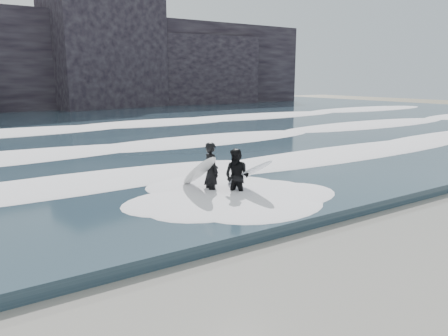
# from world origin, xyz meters

# --- Properties ---
(ground) EXTENTS (120.00, 120.00, 0.00)m
(ground) POSITION_xyz_m (0.00, 0.00, 0.00)
(ground) COLOR #7E7154
(ground) RESTS_ON ground
(sea) EXTENTS (90.00, 52.00, 0.30)m
(sea) POSITION_xyz_m (0.00, 29.00, 0.15)
(sea) COLOR #233541
(sea) RESTS_ON ground
(headland) EXTENTS (70.00, 9.00, 10.00)m
(headland) POSITION_xyz_m (0.00, 46.00, 5.00)
(headland) COLOR black
(headland) RESTS_ON ground
(foam_near) EXTENTS (60.00, 3.20, 0.20)m
(foam_near) POSITION_xyz_m (0.00, 9.00, 0.40)
(foam_near) COLOR white
(foam_near) RESTS_ON sea
(foam_mid) EXTENTS (60.00, 4.00, 0.24)m
(foam_mid) POSITION_xyz_m (0.00, 16.00, 0.42)
(foam_mid) COLOR white
(foam_mid) RESTS_ON sea
(foam_far) EXTENTS (60.00, 4.80, 0.30)m
(foam_far) POSITION_xyz_m (0.00, 25.00, 0.45)
(foam_far) COLOR white
(foam_far) RESTS_ON sea
(surfer_left) EXTENTS (0.99, 1.90, 1.72)m
(surfer_left) POSITION_xyz_m (-0.78, 6.53, 0.87)
(surfer_left) COLOR black
(surfer_left) RESTS_ON ground
(surfer_right) EXTENTS (1.20, 1.93, 1.59)m
(surfer_right) POSITION_xyz_m (-0.24, 5.79, 0.80)
(surfer_right) COLOR black
(surfer_right) RESTS_ON ground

